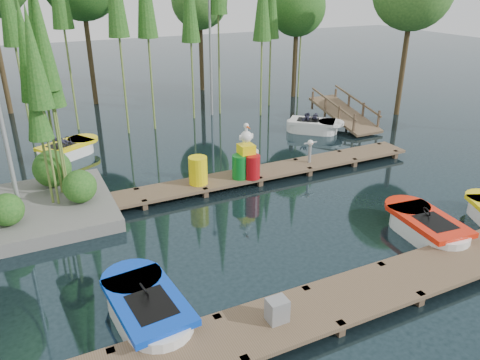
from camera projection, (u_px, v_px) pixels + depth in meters
name	position (u px, v px, depth m)	size (l,w,h in m)	color
ground_plane	(232.00, 224.00, 13.68)	(90.00, 90.00, 0.00)	#1E3038
near_dock	(322.00, 307.00, 9.88)	(18.00, 1.50, 0.50)	brown
far_dock	(228.00, 180.00, 16.04)	(15.00, 1.20, 0.50)	brown
lamp_rear	(210.00, 29.00, 22.63)	(0.30, 0.30, 7.25)	gray
ramp	(344.00, 114.00, 22.41)	(1.50, 3.94, 1.49)	brown
boat_blue	(148.00, 310.00, 9.71)	(1.58, 3.03, 0.98)	white
boat_red	(426.00, 228.00, 12.90)	(1.53, 2.92, 0.94)	white
boat_yellow_far	(67.00, 150.00, 18.64)	(2.86, 2.34, 1.32)	white
boat_white_far	(313.00, 126.00, 21.60)	(2.75, 2.62, 1.24)	white
utility_cabinet	(277.00, 310.00, 9.30)	(0.41, 0.34, 0.50)	gray
yellow_barrel	(198.00, 170.00, 15.40)	(0.62, 0.62, 0.93)	yellow
drum_cluster	(247.00, 161.00, 15.94)	(1.09, 1.00, 1.88)	#0C6D21
seagull_post	(310.00, 147.00, 17.12)	(0.54, 0.29, 0.87)	gray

